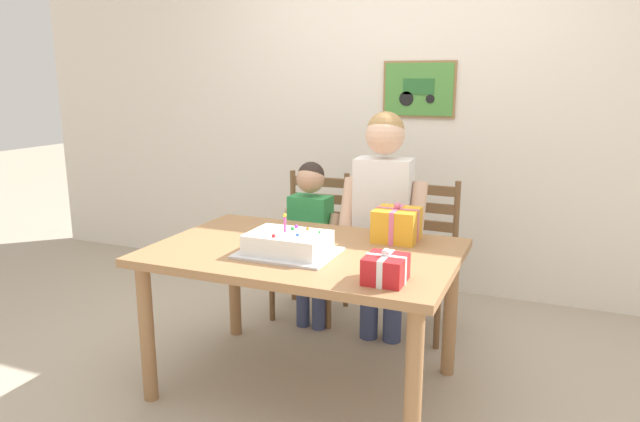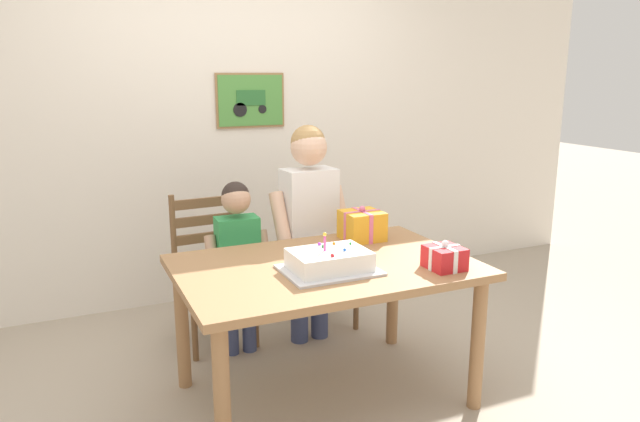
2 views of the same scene
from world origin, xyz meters
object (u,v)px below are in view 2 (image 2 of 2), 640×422
(dining_table, at_px, (325,281))
(child_younger, at_px, (238,251))
(chair_left, at_px, (212,268))
(birthday_cake, at_px, (329,262))
(gift_box_beside_cake, at_px, (444,258))
(gift_box_red_large, at_px, (362,225))
(child_older, at_px, (309,213))
(chair_right, at_px, (316,254))

(dining_table, relative_size, child_younger, 1.39)
(chair_left, bearing_deg, birthday_cake, -72.63)
(gift_box_beside_cake, distance_m, chair_left, 1.51)
(gift_box_red_large, bearing_deg, birthday_cake, -133.43)
(child_younger, bearing_deg, birthday_cake, -73.91)
(gift_box_beside_cake, bearing_deg, child_older, 107.04)
(gift_box_beside_cake, bearing_deg, gift_box_red_large, 101.14)
(chair_left, height_order, child_younger, child_younger)
(dining_table, bearing_deg, chair_left, 111.19)
(child_older, bearing_deg, gift_box_beside_cake, -72.96)
(child_younger, bearing_deg, child_older, -0.09)
(dining_table, relative_size, birthday_cake, 3.29)
(gift_box_red_large, relative_size, child_younger, 0.21)
(birthday_cake, bearing_deg, gift_box_beside_cake, -19.78)
(dining_table, relative_size, gift_box_red_large, 6.59)
(chair_right, distance_m, child_younger, 0.68)
(chair_right, bearing_deg, birthday_cake, -110.51)
(birthday_cake, distance_m, gift_box_beside_cake, 0.56)
(gift_box_beside_cake, distance_m, child_older, 1.01)
(gift_box_red_large, distance_m, chair_left, 1.00)
(gift_box_beside_cake, height_order, chair_right, chair_right)
(dining_table, xyz_separation_m, gift_box_red_large, (0.37, 0.31, 0.17))
(dining_table, relative_size, chair_left, 1.57)
(gift_box_beside_cake, bearing_deg, chair_left, 124.83)
(gift_box_beside_cake, xyz_separation_m, child_older, (-0.29, 0.96, 0.04))
(gift_box_red_large, height_order, child_younger, child_younger)
(birthday_cake, distance_m, gift_box_red_large, 0.59)
(gift_box_red_large, xyz_separation_m, gift_box_beside_cake, (0.12, -0.61, -0.03))
(chair_right, height_order, child_younger, child_younger)
(gift_box_red_large, relative_size, gift_box_beside_cake, 1.23)
(gift_box_red_large, bearing_deg, child_younger, 150.80)
(dining_table, height_order, gift_box_red_large, gift_box_red_large)
(birthday_cake, relative_size, chair_right, 0.48)
(gift_box_beside_cake, height_order, child_older, child_older)
(gift_box_red_large, height_order, chair_left, same)
(birthday_cake, bearing_deg, dining_table, 74.71)
(birthday_cake, height_order, child_younger, child_younger)
(chair_left, height_order, child_older, child_older)
(gift_box_red_large, distance_m, child_younger, 0.74)
(birthday_cake, bearing_deg, child_younger, 106.09)
(gift_box_beside_cake, relative_size, chair_right, 0.19)
(child_older, bearing_deg, child_younger, 179.91)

